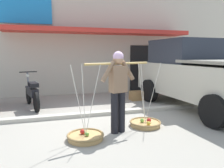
% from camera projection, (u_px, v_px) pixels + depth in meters
% --- Properties ---
extents(ground_plane, '(90.00, 90.00, 0.00)m').
position_uv_depth(ground_plane, '(97.00, 124.00, 5.18)').
color(ground_plane, '#9E998C').
extents(sidewalk_curb, '(20.00, 0.24, 0.10)m').
position_uv_depth(sidewalk_curb, '(91.00, 114.00, 5.83)').
color(sidewalk_curb, '#BAB4A5').
rests_on(sidewalk_curb, ground).
extents(fruit_vendor, '(1.46, 0.45, 1.70)m').
position_uv_depth(fruit_vendor, '(118.00, 87.00, 4.49)').
color(fruit_vendor, black).
rests_on(fruit_vendor, ground).
extents(fruit_basket_left_side, '(0.72, 0.72, 1.45)m').
position_uv_depth(fruit_basket_left_side, '(145.00, 123.00, 5.01)').
color(fruit_basket_left_side, tan).
rests_on(fruit_basket_left_side, ground).
extents(fruit_basket_right_side, '(0.72, 0.72, 1.45)m').
position_uv_depth(fruit_basket_right_side, '(85.00, 136.00, 4.21)').
color(fruit_basket_right_side, tan).
rests_on(fruit_basket_right_side, ground).
extents(motorcycle_second_in_row, '(0.62, 1.79, 1.09)m').
position_uv_depth(motorcycle_second_in_row, '(32.00, 93.00, 6.65)').
color(motorcycle_second_in_row, black).
rests_on(motorcycle_second_in_row, ground).
extents(parked_truck, '(2.34, 4.79, 2.10)m').
position_uv_depth(parked_truck, '(200.00, 74.00, 6.59)').
color(parked_truck, beige).
rests_on(parked_truck, ground).
extents(storefront_building, '(13.00, 6.00, 4.20)m').
position_uv_depth(storefront_building, '(88.00, 45.00, 11.33)').
color(storefront_building, beige).
rests_on(storefront_building, ground).
extents(wooden_crate, '(0.44, 0.36, 0.32)m').
position_uv_depth(wooden_crate, '(136.00, 96.00, 7.81)').
color(wooden_crate, olive).
rests_on(wooden_crate, ground).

